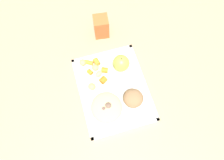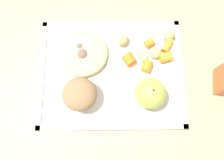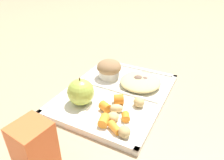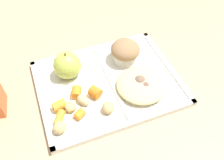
% 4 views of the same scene
% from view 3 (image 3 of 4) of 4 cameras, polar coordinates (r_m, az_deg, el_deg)
% --- Properties ---
extents(ground, '(6.00, 6.00, 0.00)m').
position_cam_3_polar(ground, '(0.62, 1.04, -4.30)').
color(ground, tan).
extents(lunch_tray, '(0.35, 0.27, 0.02)m').
position_cam_3_polar(lunch_tray, '(0.62, 1.01, -3.83)').
color(lunch_tray, white).
rests_on(lunch_tray, ground).
extents(green_apple, '(0.07, 0.07, 0.08)m').
position_cam_3_polar(green_apple, '(0.56, -8.36, -3.20)').
color(green_apple, '#A8C14C').
rests_on(green_apple, lunch_tray).
extents(bran_muffin, '(0.08, 0.08, 0.06)m').
position_cam_3_polar(bran_muffin, '(0.68, -0.77, 2.97)').
color(bran_muffin, silver).
rests_on(bran_muffin, lunch_tray).
extents(carrot_slice_tilted, '(0.03, 0.03, 0.02)m').
position_cam_3_polar(carrot_slice_tilted, '(0.52, 3.67, -9.80)').
color(carrot_slice_tilted, orange).
rests_on(carrot_slice_tilted, lunch_tray).
extents(carrot_slice_small, '(0.03, 0.03, 0.02)m').
position_cam_3_polar(carrot_slice_small, '(0.50, -2.18, -10.80)').
color(carrot_slice_small, orange).
rests_on(carrot_slice_small, lunch_tray).
extents(carrot_slice_center, '(0.03, 0.04, 0.02)m').
position_cam_3_polar(carrot_slice_center, '(0.49, 0.70, -12.64)').
color(carrot_slice_center, orange).
rests_on(carrot_slice_center, lunch_tray).
extents(carrot_slice_back, '(0.03, 0.03, 0.02)m').
position_cam_3_polar(carrot_slice_back, '(0.54, -1.87, -7.19)').
color(carrot_slice_back, orange).
rests_on(carrot_slice_back, lunch_tray).
extents(carrot_slice_near_corner, '(0.04, 0.04, 0.03)m').
position_cam_3_polar(carrot_slice_near_corner, '(0.57, 1.80, -5.21)').
color(carrot_slice_near_corner, orange).
rests_on(carrot_slice_near_corner, lunch_tray).
extents(potato_chunk_small, '(0.04, 0.04, 0.02)m').
position_cam_3_polar(potato_chunk_small, '(0.52, 0.28, -9.80)').
color(potato_chunk_small, tan).
rests_on(potato_chunk_small, lunch_tray).
extents(potato_chunk_browned, '(0.04, 0.04, 0.03)m').
position_cam_3_polar(potato_chunk_browned, '(0.48, 3.32, -13.65)').
color(potato_chunk_browned, tan).
rests_on(potato_chunk_browned, lunch_tray).
extents(potato_chunk_wedge, '(0.04, 0.04, 0.02)m').
position_cam_3_polar(potato_chunk_wedge, '(0.54, 1.16, -7.59)').
color(potato_chunk_wedge, tan).
rests_on(potato_chunk_wedge, lunch_tray).
extents(potato_chunk_golden, '(0.04, 0.04, 0.03)m').
position_cam_3_polar(potato_chunk_golden, '(0.56, 7.23, -5.87)').
color(potato_chunk_golden, tan).
rests_on(potato_chunk_golden, lunch_tray).
extents(egg_noodle_pile, '(0.13, 0.12, 0.03)m').
position_cam_3_polar(egg_noodle_pile, '(0.65, 7.62, -0.36)').
color(egg_noodle_pile, '#D6C684').
rests_on(egg_noodle_pile, lunch_tray).
extents(meatball_side, '(0.03, 0.03, 0.03)m').
position_cam_3_polar(meatball_side, '(0.65, 7.24, -0.55)').
color(meatball_side, brown).
rests_on(meatball_side, lunch_tray).
extents(meatball_center, '(0.03, 0.03, 0.03)m').
position_cam_3_polar(meatball_center, '(0.65, 8.72, -0.39)').
color(meatball_center, brown).
rests_on(meatball_center, lunch_tray).
extents(meatball_front, '(0.03, 0.03, 0.03)m').
position_cam_3_polar(meatball_front, '(0.65, 6.96, -0.09)').
color(meatball_front, '#755B4C').
rests_on(meatball_front, lunch_tray).
extents(plastic_fork, '(0.14, 0.07, 0.00)m').
position_cam_3_polar(plastic_fork, '(0.67, 8.94, -0.77)').
color(plastic_fork, silver).
rests_on(plastic_fork, lunch_tray).
extents(milk_carton, '(0.07, 0.07, 0.10)m').
position_cam_3_polar(milk_carton, '(0.43, -20.16, -16.49)').
color(milk_carton, orange).
rests_on(milk_carton, ground).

